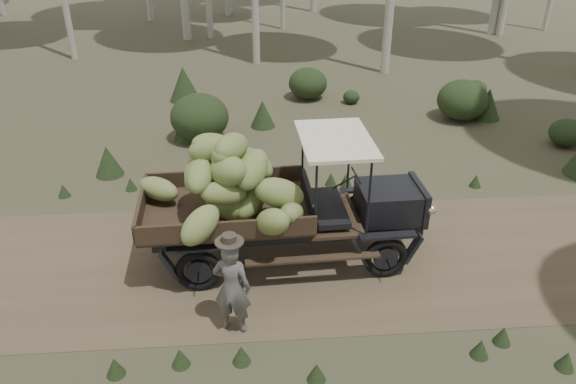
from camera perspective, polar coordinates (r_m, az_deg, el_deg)
name	(u,v)px	position (r m, az deg, el deg)	size (l,w,h in m)	color
ground	(303,261)	(10.28, 1.55, -7.02)	(120.00, 120.00, 0.00)	#473D2B
dirt_track	(303,261)	(10.28, 1.55, -7.00)	(70.00, 4.00, 0.01)	brown
banana_truck	(258,190)	(9.53, -3.08, 0.18)	(5.26, 2.51, 2.55)	black
farmer	(232,286)	(8.43, -5.71, -9.50)	(0.66, 0.53, 1.71)	#514E4A
undergrowth	(387,241)	(10.01, 10.00, -4.90)	(24.90, 20.13, 1.37)	#233319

